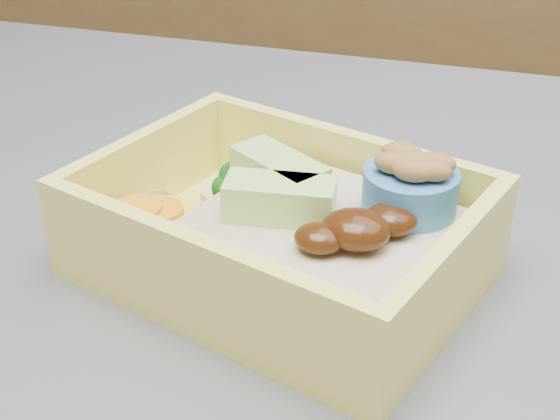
# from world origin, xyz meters

# --- Properties ---
(bento_box) EXTENTS (0.22, 0.18, 0.07)m
(bento_box) POSITION_xyz_m (-0.06, -0.01, 0.94)
(bento_box) COLOR #FDEE68
(bento_box) RESTS_ON island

